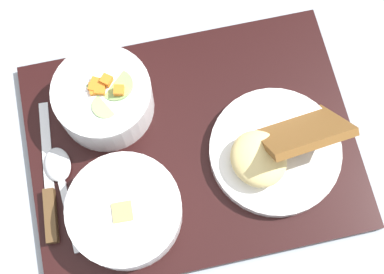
{
  "coord_description": "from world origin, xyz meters",
  "views": [
    {
      "loc": [
        -0.05,
        -0.2,
        0.7
      ],
      "look_at": [
        0.0,
        0.0,
        0.04
      ],
      "focal_mm": 50.0,
      "sensor_mm": 36.0,
      "label": 1
    }
  ],
  "objects_px": {
    "knife": "(50,197)",
    "bowl_salad": "(104,98)",
    "plate_main": "(275,150)",
    "spoon": "(61,179)",
    "bowl_soup": "(125,211)"
  },
  "relations": [
    {
      "from": "knife",
      "to": "bowl_salad",
      "type": "bearing_deg",
      "value": -37.13
    },
    {
      "from": "spoon",
      "to": "knife",
      "type": "bearing_deg",
      "value": 135.28
    },
    {
      "from": "plate_main",
      "to": "spoon",
      "type": "distance_m",
      "value": 0.28
    },
    {
      "from": "knife",
      "to": "spoon",
      "type": "bearing_deg",
      "value": -36.61
    },
    {
      "from": "bowl_salad",
      "to": "plate_main",
      "type": "distance_m",
      "value": 0.23
    },
    {
      "from": "plate_main",
      "to": "spoon",
      "type": "xyz_separation_m",
      "value": [
        -0.28,
        0.04,
        -0.01
      ]
    },
    {
      "from": "bowl_salad",
      "to": "plate_main",
      "type": "xyz_separation_m",
      "value": [
        0.2,
        -0.12,
        -0.02
      ]
    },
    {
      "from": "plate_main",
      "to": "spoon",
      "type": "relative_size",
      "value": 1.22
    },
    {
      "from": "bowl_soup",
      "to": "knife",
      "type": "distance_m",
      "value": 0.11
    },
    {
      "from": "bowl_salad",
      "to": "knife",
      "type": "relative_size",
      "value": 0.67
    },
    {
      "from": "plate_main",
      "to": "spoon",
      "type": "height_order",
      "value": "plate_main"
    },
    {
      "from": "bowl_salad",
      "to": "knife",
      "type": "height_order",
      "value": "bowl_salad"
    },
    {
      "from": "bowl_soup",
      "to": "knife",
      "type": "bearing_deg",
      "value": 153.37
    },
    {
      "from": "bowl_soup",
      "to": "spoon",
      "type": "relative_size",
      "value": 1.0
    },
    {
      "from": "bowl_salad",
      "to": "spoon",
      "type": "distance_m",
      "value": 0.12
    }
  ]
}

